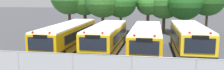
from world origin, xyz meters
TOP-DOWN VIEW (x-y plane):
  - ground_plane at (0.00, 0.00)m, footprint 160.00×160.00m
  - school_bus_0 at (-5.39, 0.17)m, footprint 2.60×11.15m
  - school_bus_1 at (-1.75, 0.14)m, footprint 2.68×9.81m
  - school_bus_2 at (1.86, -0.27)m, footprint 2.61×10.09m
  - school_bus_3 at (5.45, 0.03)m, footprint 2.52×9.36m
  - tree_1 at (-6.79, 10.84)m, footprint 4.17×4.17m
  - tree_3 at (-1.76, 10.39)m, footprint 4.21×4.21m
  - tree_4 at (1.87, 11.70)m, footprint 3.35×3.35m
  - tree_5 at (4.07, 12.30)m, footprint 4.97×4.97m
  - tree_6 at (6.41, 10.16)m, footprint 4.38×4.38m

SIDE VIEW (x-z plane):
  - ground_plane at x=0.00m, z-range 0.00..0.00m
  - school_bus_2 at x=1.86m, z-range 0.07..2.62m
  - school_bus_1 at x=-1.75m, z-range 0.07..2.64m
  - school_bus_0 at x=-5.39m, z-range 0.07..2.66m
  - school_bus_3 at x=5.45m, z-range 0.07..2.79m
  - tree_4 at x=1.87m, z-range 1.22..7.05m
  - tree_6 at x=6.41m, z-range 1.05..7.48m
  - tree_3 at x=-1.76m, z-range 1.10..7.51m
  - tree_5 at x=4.07m, z-range 1.02..7.97m
  - tree_1 at x=-6.79m, z-range 1.26..7.86m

